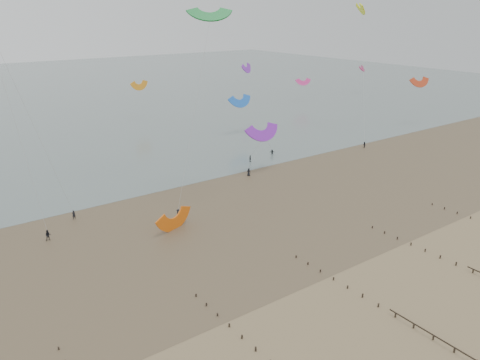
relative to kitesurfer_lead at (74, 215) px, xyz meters
name	(u,v)px	position (x,y,z in m)	size (l,w,h in m)	color
ground	(335,304)	(19.59, -46.52, -0.88)	(500.00, 500.00, 0.00)	brown
sea_and_shore	(180,221)	(15.51, -12.12, -0.87)	(500.00, 665.00, 0.03)	#475654
kitesurfer_lead	(74,215)	(0.00, 0.00, 0.00)	(0.64, 0.42, 1.76)	black
kitesurfers	(217,180)	(31.57, 0.51, -0.01)	(123.85, 21.94, 1.88)	black
grounded_kite	(175,229)	(13.14, -14.45, -0.88)	(7.09, 3.71, 5.40)	#E55D0E
kites_airborne	(37,78)	(5.98, 40.58, 20.01)	(253.68, 92.08, 43.78)	blue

